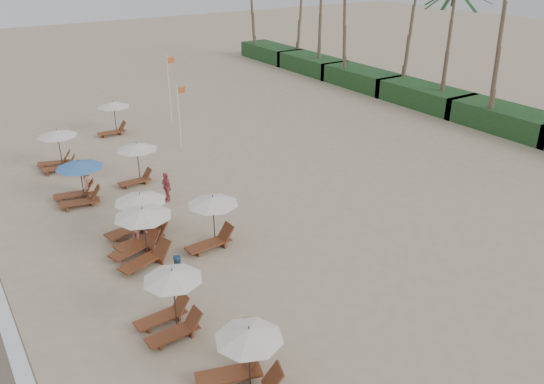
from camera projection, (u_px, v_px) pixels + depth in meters
ground at (317, 269)px, 21.99m from camera, size 160.00×160.00×0.00m
shrub_hedge at (424, 96)px, 43.61m from camera, size 3.20×53.00×1.60m
lounger_station_0 at (242, 365)px, 15.60m from camera, size 2.55×2.44×2.18m
lounger_station_1 at (169, 303)px, 18.08m from camera, size 2.38×2.03×2.31m
lounger_station_2 at (139, 236)px, 22.19m from camera, size 2.78×2.54×2.30m
lounger_station_3 at (136, 220)px, 23.71m from camera, size 2.81×2.40×2.18m
lounger_station_4 at (77, 182)px, 27.17m from camera, size 2.69×2.37×2.20m
lounger_station_5 at (56, 149)px, 31.17m from camera, size 2.55×2.27×2.34m
inland_station_0 at (211, 218)px, 23.13m from camera, size 2.75×2.24×2.22m
inland_station_1 at (136, 158)px, 29.25m from camera, size 2.50×2.24×2.22m
inland_station_2 at (112, 114)px, 36.85m from camera, size 2.60×2.24×2.22m
beachgoer_near at (249, 341)px, 16.72m from camera, size 0.74×0.60×1.75m
beachgoer_mid_a at (177, 273)px, 20.32m from camera, size 0.80×0.65×1.54m
beachgoer_mid_b at (136, 225)px, 23.45m from camera, size 1.17×1.37×1.84m
beachgoer_far_a at (166, 187)px, 27.49m from camera, size 0.42×0.93×1.56m
beachgoer_far_b at (88, 181)px, 28.05m from camera, size 0.89×0.94×1.62m
flag_pole_near at (179, 113)px, 34.08m from camera, size 0.60×0.08×4.12m
flag_pole_far at (169, 86)px, 38.65m from camera, size 0.59×0.08×4.92m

